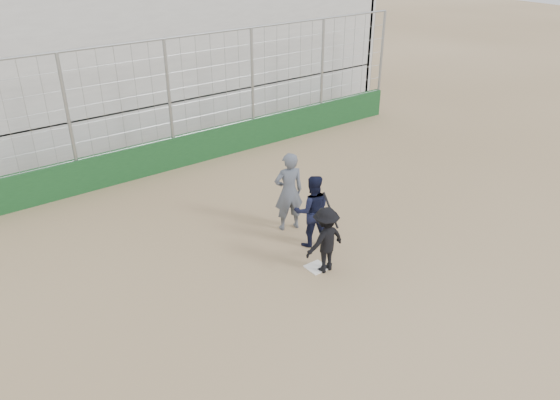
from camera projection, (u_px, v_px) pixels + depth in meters
ground at (317, 268)px, 12.37m from camera, size 90.00×90.00×0.00m
home_plate at (317, 267)px, 12.36m from camera, size 0.44×0.44×0.02m
backstop at (173, 139)px, 16.93m from camera, size 18.10×0.25×4.04m
bleachers at (106, 48)px, 19.57m from camera, size 20.25×6.70×6.98m
batter_at_plate at (325, 240)px, 11.95m from camera, size 1.02×0.74×1.73m
catcher_crouched at (312, 222)px, 12.97m from camera, size 1.10×1.00×1.23m
umpire at (289, 195)px, 13.54m from camera, size 0.86×0.69×1.86m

